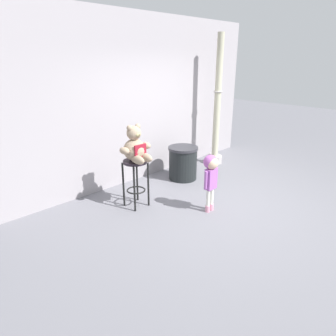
# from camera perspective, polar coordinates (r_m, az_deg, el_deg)

# --- Properties ---
(ground_plane) EXTENTS (24.00, 24.00, 0.00)m
(ground_plane) POSITION_cam_1_polar(r_m,az_deg,el_deg) (5.11, 11.41, -7.29)
(ground_plane) COLOR slate
(building_wall) EXTENTS (6.04, 0.30, 3.10)m
(building_wall) POSITION_cam_1_polar(r_m,az_deg,el_deg) (6.09, -5.26, 12.73)
(building_wall) COLOR #9C969A
(building_wall) RESTS_ON ground_plane
(bar_stool_with_teddy) EXTENTS (0.38, 0.38, 0.78)m
(bar_stool_with_teddy) POSITION_cam_1_polar(r_m,az_deg,el_deg) (4.88, -6.14, -1.12)
(bar_stool_with_teddy) COLOR #261D27
(bar_stool_with_teddy) RESTS_ON ground_plane
(teddy_bear) EXTENTS (0.54, 0.49, 0.58)m
(teddy_bear) POSITION_cam_1_polar(r_m,az_deg,el_deg) (4.72, -6.12, 3.80)
(teddy_bear) COLOR tan
(teddy_bear) RESTS_ON bar_stool_with_teddy
(child_walking) EXTENTS (0.29, 0.23, 0.93)m
(child_walking) POSITION_cam_1_polar(r_m,az_deg,el_deg) (4.69, 8.05, -0.59)
(child_walking) COLOR pink
(child_walking) RESTS_ON ground_plane
(trash_bin) EXTENTS (0.59, 0.59, 0.66)m
(trash_bin) POSITION_cam_1_polar(r_m,az_deg,el_deg) (6.07, 2.82, 0.99)
(trash_bin) COLOR black
(trash_bin) RESTS_ON ground_plane
(lamppost) EXTENTS (0.34, 0.34, 2.81)m
(lamppost) POSITION_cam_1_polar(r_m,az_deg,el_deg) (6.90, 9.14, 9.73)
(lamppost) COLOR #A8A3A2
(lamppost) RESTS_ON ground_plane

